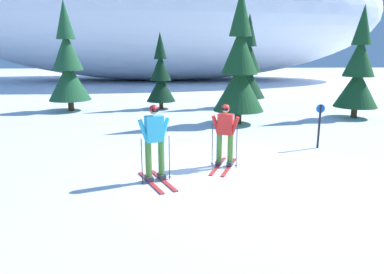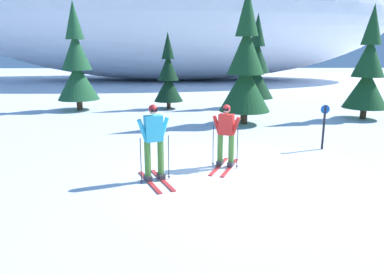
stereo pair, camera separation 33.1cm
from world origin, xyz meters
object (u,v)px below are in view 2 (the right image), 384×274
Objects in this scene: skier_red_jacket at (226,135)px; pine_tree_center_right at (256,69)px; pine_tree_center_left at (168,77)px; pine_tree_center at (246,69)px; pine_tree_far_left at (77,65)px; pine_tree_far_right at (368,72)px; skier_cyan_jacket at (154,141)px; trail_marker_post at (324,124)px.

skier_red_jacket is 11.21m from pine_tree_center_right.
pine_tree_center_left is at bearing 100.71° from skier_red_jacket.
pine_tree_center_left is at bearing 128.20° from pine_tree_center.
pine_tree_far_left is at bearing -175.27° from pine_tree_center_left.
pine_tree_far_right is (9.13, -3.29, 0.43)m from pine_tree_center_left.
pine_tree_center_right reaches higher than skier_cyan_jacket.
pine_tree_center is (3.41, -4.34, 0.64)m from pine_tree_center_left.
skier_cyan_jacket reaches higher than skier_red_jacket.
pine_tree_far_left is 1.38× the size of pine_tree_center_left.
skier_cyan_jacket is at bearing -111.78° from pine_tree_center_right.
pine_tree_center_right reaches higher than trail_marker_post.
pine_tree_center_left is at bearing 121.44° from trail_marker_post.
pine_tree_far_left reaches higher than skier_red_jacket.
pine_tree_center_right is at bearing 5.87° from pine_tree_center_left.
pine_tree_center is 4.84m from trail_marker_post.
pine_tree_center_left is 0.73× the size of pine_tree_center.
trail_marker_post is (1.82, -4.22, -1.52)m from pine_tree_center.
trail_marker_post is (3.29, 1.71, -0.07)m from skier_red_jacket.
pine_tree_far_left is 3.91× the size of trail_marker_post.
pine_tree_center_right is at bearing 92.56° from trail_marker_post.
skier_cyan_jacket is 0.36× the size of pine_tree_far_right.
pine_tree_center_left is 0.80× the size of pine_tree_far_right.
skier_red_jacket is 0.30× the size of pine_tree_far_left.
pine_tree_center is 1.10× the size of pine_tree_center_right.
pine_tree_center is at bearing 76.05° from skier_red_jacket.
pine_tree_center reaches higher than pine_tree_far_left.
pine_tree_far_right is 3.57× the size of trail_marker_post.
skier_cyan_jacket is 1.30× the size of trail_marker_post.
pine_tree_far_left reaches higher than trail_marker_post.
trail_marker_post is (5.12, 2.75, -0.17)m from skier_cyan_jacket.
pine_tree_far_left reaches higher than pine_tree_far_right.
pine_tree_far_right is (13.86, -2.90, -0.21)m from pine_tree_far_left.
pine_tree_far_left is at bearing 168.19° from pine_tree_far_right.
pine_tree_center_left is at bearing 90.58° from skier_cyan_jacket.
skier_cyan_jacket is 11.33m from pine_tree_center_left.
skier_cyan_jacket is 12.01m from pine_tree_far_left.
pine_tree_far_right is at bearing 53.49° from trail_marker_post.
pine_tree_far_left is 12.97m from trail_marker_post.
pine_tree_center_left reaches higher than trail_marker_post.
skier_red_jacket is 2.10m from skier_cyan_jacket.
pine_tree_center is at bearing -106.32° from pine_tree_center_right.
pine_tree_center_right is (9.55, 0.89, -0.22)m from pine_tree_far_left.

